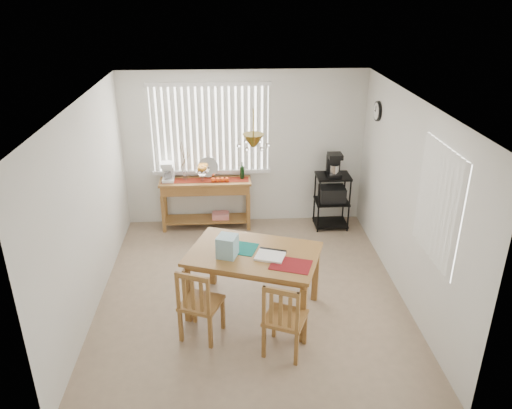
{
  "coord_description": "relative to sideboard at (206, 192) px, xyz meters",
  "views": [
    {
      "loc": [
        -0.26,
        -5.68,
        3.85
      ],
      "look_at": [
        0.1,
        0.55,
        1.05
      ],
      "focal_mm": 35.0,
      "sensor_mm": 36.0,
      "label": 1
    }
  ],
  "objects": [
    {
      "name": "chair_right",
      "position": [
        0.95,
        -3.24,
        -0.17
      ],
      "size": [
        0.57,
        0.57,
        0.94
      ],
      "color": "olive",
      "rests_on": "ground"
    },
    {
      "name": "ground",
      "position": [
        0.65,
        -2.02,
        -0.64
      ],
      "size": [
        4.0,
        4.5,
        0.01
      ],
      "primitive_type": "cube",
      "color": "#9F866C"
    },
    {
      "name": "wire_cart",
      "position": [
        2.1,
        -0.12,
        -0.07
      ],
      "size": [
        0.55,
        0.44,
        0.94
      ],
      "color": "black",
      "rests_on": "ground"
    },
    {
      "name": "sideboard_items",
      "position": [
        -0.24,
        0.01,
        0.34
      ],
      "size": [
        1.43,
        0.36,
        0.65
      ],
      "color": "maroon",
      "rests_on": "sideboard"
    },
    {
      "name": "dining_table",
      "position": [
        0.66,
        -2.41,
        0.1
      ],
      "size": [
        1.8,
        1.45,
        0.83
      ],
      "color": "olive",
      "rests_on": "ground"
    },
    {
      "name": "cart_items",
      "position": [
        2.1,
        -0.11,
        0.48
      ],
      "size": [
        0.22,
        0.26,
        0.39
      ],
      "color": "black",
      "rests_on": "wire_cart"
    },
    {
      "name": "sideboard",
      "position": [
        0.0,
        0.0,
        0.0
      ],
      "size": [
        1.51,
        0.42,
        0.85
      ],
      "color": "olive",
      "rests_on": "ground"
    },
    {
      "name": "chair_left",
      "position": [
        0.01,
        -2.91,
        -0.17
      ],
      "size": [
        0.57,
        0.57,
        0.94
      ],
      "color": "olive",
      "rests_on": "ground"
    },
    {
      "name": "room_shell",
      "position": [
        0.65,
        -2.0,
        1.06
      ],
      "size": [
        4.2,
        4.7,
        2.7
      ],
      "color": "silver",
      "rests_on": "ground"
    },
    {
      "name": "table_items",
      "position": [
        0.47,
        -2.48,
        0.3
      ],
      "size": [
        1.16,
        0.91,
        0.27
      ],
      "color": "#136C63",
      "rests_on": "dining_table"
    }
  ]
}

